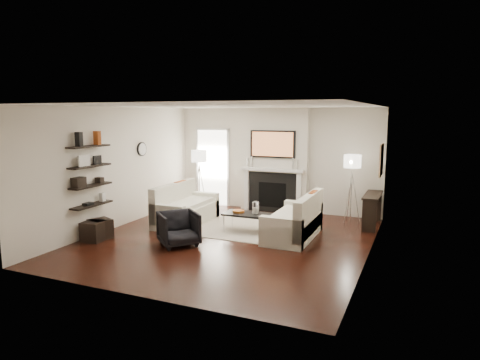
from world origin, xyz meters
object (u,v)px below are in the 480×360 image
at_px(lamp_right_shade, 352,161).
at_px(armchair, 179,227).
at_px(loveseat_left_base, 186,214).
at_px(loveseat_right_base, 293,227).
at_px(lamp_left_shade, 199,156).
at_px(coffee_table, 249,214).
at_px(ottoman_near, 100,229).

bearing_deg(lamp_right_shade, armchair, -130.84).
height_order(loveseat_left_base, loveseat_right_base, same).
bearing_deg(loveseat_left_base, lamp_right_shade, 25.49).
bearing_deg(lamp_left_shade, coffee_table, -36.44).
bearing_deg(lamp_left_shade, ottoman_near, -101.21).
relative_size(loveseat_right_base, ottoman_near, 4.50).
bearing_deg(loveseat_left_base, loveseat_right_base, -2.76).
bearing_deg(lamp_right_shade, coffee_table, -135.63).
distance_m(coffee_table, armchair, 1.67).
height_order(loveseat_left_base, lamp_right_shade, lamp_right_shade).
bearing_deg(armchair, coffee_table, 8.76).
xyz_separation_m(loveseat_right_base, coffee_table, (-0.98, -0.02, 0.19)).
xyz_separation_m(loveseat_right_base, armchair, (-1.89, -1.42, 0.15)).
relative_size(coffee_table, armchair, 1.51).
distance_m(coffee_table, lamp_right_shade, 2.82).
height_order(coffee_table, lamp_left_shade, lamp_left_shade).
relative_size(loveseat_left_base, lamp_left_shade, 4.50).
xyz_separation_m(loveseat_left_base, armchair, (0.73, -1.54, 0.15)).
height_order(loveseat_right_base, ottoman_near, loveseat_right_base).
relative_size(armchair, lamp_right_shade, 1.82).
bearing_deg(armchair, lamp_left_shade, 63.15).
height_order(loveseat_right_base, armchair, armchair).
relative_size(loveseat_left_base, armchair, 2.47).
height_order(loveseat_left_base, ottoman_near, loveseat_left_base).
xyz_separation_m(coffee_table, lamp_right_shade, (1.87, 1.83, 1.05)).
height_order(armchair, lamp_right_shade, lamp_right_shade).
xyz_separation_m(lamp_left_shade, ottoman_near, (-0.62, -3.13, -1.25)).
bearing_deg(ottoman_near, loveseat_right_base, 24.45).
height_order(loveseat_right_base, lamp_right_shade, lamp_right_shade).
distance_m(loveseat_left_base, loveseat_right_base, 2.63).
bearing_deg(loveseat_left_base, lamp_left_shade, 105.73).
bearing_deg(loveseat_right_base, armchair, -143.19).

